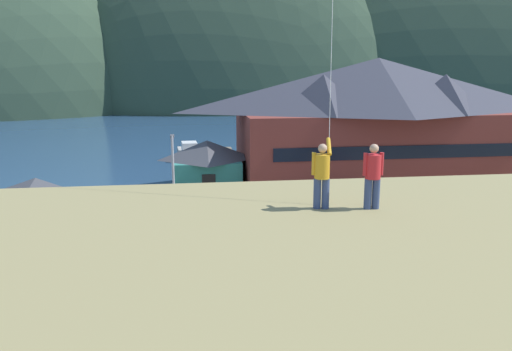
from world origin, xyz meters
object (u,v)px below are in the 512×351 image
parked_car_corner_spot (317,225)px  person_companion (373,174)px  storage_shed_waterside (207,164)px  moored_boat_wharfside (189,154)px  parked_car_lone_by_shed (136,228)px  harbor_lodge (376,117)px  parked_car_back_row_right (427,222)px  person_kite_flyer (322,173)px  storage_shed_near_lot (39,222)px  parking_light_pole (173,174)px  wharf_dock (221,158)px  parked_car_mid_row_near (436,250)px

parked_car_corner_spot → person_companion: (-2.71, -16.06, 6.63)m
person_companion → storage_shed_waterside: bearing=96.2°
storage_shed_waterside → moored_boat_wharfside: bearing=96.2°
parked_car_lone_by_shed → person_companion: (8.09, -16.99, 6.63)m
person_companion → harbor_lodge: bearing=69.1°
parked_car_back_row_right → harbor_lodge: bearing=81.1°
harbor_lodge → person_kite_flyer: (-13.48, -31.65, 1.73)m
storage_shed_waterside → moored_boat_wharfside: storage_shed_waterside is taller
storage_shed_near_lot → parking_light_pole: bearing=42.8°
storage_shed_near_lot → parked_car_lone_by_shed: storage_shed_near_lot is taller
moored_boat_wharfside → parked_car_corner_spot: (7.58, -28.81, 0.34)m
storage_shed_waterside → harbor_lodge: bearing=5.2°
storage_shed_near_lot → wharf_dock: 32.20m
parked_car_lone_by_shed → parking_light_pole: (2.21, 3.14, 2.58)m
storage_shed_waterside → wharf_dock: 13.80m
wharf_dock → person_companion: (1.33, -43.99, 7.34)m
parked_car_mid_row_near → person_kite_flyer: person_kite_flyer is taller
storage_shed_waterside → parked_car_lone_by_shed: 14.34m
harbor_lodge → parked_car_back_row_right: harbor_lodge is taller
person_companion → moored_boat_wharfside: bearing=96.2°
storage_shed_waterside → parked_car_corner_spot: (6.02, -14.40, -1.18)m
wharf_dock → parking_light_pole: bearing=-100.8°
person_kite_flyer → harbor_lodge: bearing=66.9°
storage_shed_waterside → moored_boat_wharfside: 14.57m
moored_boat_wharfside → person_kite_flyer: (3.55, -44.65, 6.99)m
parked_car_corner_spot → parking_light_pole: bearing=154.6°
parked_car_corner_spot → parked_car_back_row_right: same height
storage_shed_waterside → person_companion: (3.32, -30.46, 5.45)m
moored_boat_wharfside → parking_light_pole: 24.93m
parked_car_back_row_right → person_kite_flyer: person_kite_flyer is taller
storage_shed_waterside → parked_car_lone_by_shed: (-4.77, -13.47, -1.18)m
parked_car_mid_row_near → storage_shed_waterside: bearing=120.2°
storage_shed_near_lot → harbor_lodge: bearing=35.9°
storage_shed_waterside → wharf_dock: size_ratio=0.53×
harbor_lodge → parked_car_lone_by_shed: bearing=-143.7°
storage_shed_near_lot → parked_car_back_row_right: (22.26, 1.89, -1.50)m
parked_car_mid_row_near → storage_shed_near_lot: bearing=172.4°
harbor_lodge → parked_car_lone_by_shed: size_ratio=6.02×
wharf_dock → parked_car_corner_spot: size_ratio=2.66×
parked_car_lone_by_shed → person_kite_flyer: (6.77, -16.78, 6.65)m
parked_car_back_row_right → parked_car_lone_by_shed: bearing=176.2°
person_kite_flyer → person_companion: 1.34m
moored_boat_wharfside → parked_car_mid_row_near: (12.78, -33.70, 0.34)m
parked_car_lone_by_shed → person_companion: 19.95m
harbor_lodge → storage_shed_waterside: harbor_lodge is taller
wharf_dock → person_companion: bearing=-88.3°
storage_shed_near_lot → storage_shed_waterside: size_ratio=1.35×
harbor_lodge → person_companion: harbor_lodge is taller
parked_car_back_row_right → parked_car_mid_row_near: bearing=-110.6°
parked_car_corner_spot → parking_light_pole: (-8.59, 4.07, 2.58)m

